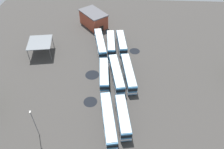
% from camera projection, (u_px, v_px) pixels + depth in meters
% --- Properties ---
extents(ground_plane, '(110.42, 110.42, 0.00)m').
position_uv_depth(ground_plane, '(116.00, 78.00, 65.37)').
color(ground_plane, '#383533').
extents(bus_row0_slot1, '(11.92, 4.42, 3.44)m').
position_uv_depth(bus_row0_slot1, '(123.00, 117.00, 52.99)').
color(bus_row0_slot1, teal).
rests_on(bus_row0_slot1, ground_plane).
extents(bus_row0_slot2, '(15.02, 5.27, 3.44)m').
position_uv_depth(bus_row0_slot2, '(108.00, 119.00, 52.36)').
color(bus_row0_slot2, teal).
rests_on(bus_row0_slot2, ground_plane).
extents(bus_row1_slot0, '(15.02, 5.00, 3.44)m').
position_uv_depth(bus_row1_slot0, '(128.00, 73.00, 64.38)').
color(bus_row1_slot0, teal).
rests_on(bus_row1_slot0, ground_plane).
extents(bus_row1_slot1, '(15.01, 5.55, 3.44)m').
position_uv_depth(bus_row1_slot1, '(116.00, 74.00, 64.11)').
color(bus_row1_slot1, teal).
rests_on(bus_row1_slot1, ground_plane).
extents(bus_row1_slot2, '(12.23, 3.80, 3.44)m').
position_uv_depth(bus_row1_slot2, '(104.00, 75.00, 63.91)').
color(bus_row1_slot2, teal).
rests_on(bus_row1_slot2, ground_plane).
extents(bus_row2_slot0, '(12.05, 4.26, 3.44)m').
position_uv_depth(bus_row2_slot0, '(121.00, 43.00, 75.71)').
color(bus_row2_slot0, teal).
rests_on(bus_row2_slot0, ground_plane).
extents(bus_row2_slot1, '(12.43, 3.74, 3.44)m').
position_uv_depth(bus_row2_slot1, '(111.00, 44.00, 75.39)').
color(bus_row2_slot1, teal).
rests_on(bus_row2_slot1, ground_plane).
extents(bus_row2_slot2, '(15.00, 5.77, 3.44)m').
position_uv_depth(bus_row2_slot2, '(100.00, 44.00, 75.40)').
color(bus_row2_slot2, teal).
rests_on(bus_row2_slot2, ground_plane).
extents(depot_building, '(12.89, 12.43, 5.73)m').
position_uv_depth(depot_building, '(94.00, 19.00, 85.78)').
color(depot_building, '#99422D').
rests_on(depot_building, ground_plane).
extents(maintenance_shelter, '(9.51, 8.76, 4.39)m').
position_uv_depth(maintenance_shelter, '(40.00, 43.00, 71.71)').
color(maintenance_shelter, slate).
rests_on(maintenance_shelter, ground_plane).
extents(lamp_post_far_corner, '(0.56, 0.28, 8.68)m').
position_uv_depth(lamp_post_far_corner, '(35.00, 123.00, 48.18)').
color(lamp_post_far_corner, slate).
rests_on(lamp_post_far_corner, ground_plane).
extents(puddle_front_lane, '(3.68, 3.68, 0.01)m').
position_uv_depth(puddle_front_lane, '(90.00, 102.00, 58.72)').
color(puddle_front_lane, black).
rests_on(puddle_front_lane, ground_plane).
extents(puddle_back_corner, '(3.54, 3.54, 0.01)m').
position_uv_depth(puddle_back_corner, '(135.00, 51.00, 75.24)').
color(puddle_back_corner, black).
rests_on(puddle_back_corner, ground_plane).
extents(puddle_between_rows, '(4.22, 4.22, 0.01)m').
position_uv_depth(puddle_between_rows, '(92.00, 75.00, 66.48)').
color(puddle_between_rows, black).
rests_on(puddle_between_rows, ground_plane).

